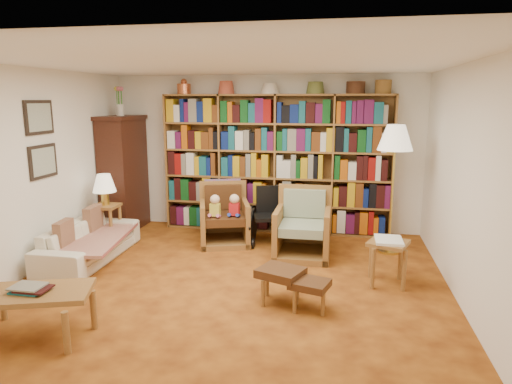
% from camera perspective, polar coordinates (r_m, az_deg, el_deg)
% --- Properties ---
extents(floor, '(5.00, 5.00, 0.00)m').
position_cam_1_polar(floor, '(5.41, -3.36, -11.57)').
color(floor, '#AF611B').
rests_on(floor, ground).
extents(ceiling, '(5.00, 5.00, 0.00)m').
position_cam_1_polar(ceiling, '(4.99, -3.71, 15.86)').
color(ceiling, white).
rests_on(ceiling, wall_back).
extents(wall_back, '(5.00, 0.00, 5.00)m').
position_cam_1_polar(wall_back, '(7.48, 1.15, 4.85)').
color(wall_back, white).
rests_on(wall_back, floor).
extents(wall_front, '(5.00, 0.00, 5.00)m').
position_cam_1_polar(wall_front, '(2.77, -16.31, -7.35)').
color(wall_front, white).
rests_on(wall_front, floor).
extents(wall_left, '(0.00, 5.00, 5.00)m').
position_cam_1_polar(wall_left, '(6.15, -26.76, 2.15)').
color(wall_left, white).
rests_on(wall_left, floor).
extents(wall_right, '(0.00, 5.00, 5.00)m').
position_cam_1_polar(wall_right, '(5.07, 25.07, 0.53)').
color(wall_right, white).
rests_on(wall_right, floor).
extents(bookshelf, '(3.60, 0.30, 2.42)m').
position_cam_1_polar(bookshelf, '(7.29, 2.48, 4.04)').
color(bookshelf, olive).
rests_on(bookshelf, floor).
extents(curio_cabinet, '(0.50, 0.95, 2.40)m').
position_cam_1_polar(curio_cabinet, '(7.75, -16.20, 2.42)').
color(curio_cabinet, '#3C1710').
rests_on(curio_cabinet, floor).
extents(framed_pictures, '(0.03, 0.52, 0.97)m').
position_cam_1_polar(framed_pictures, '(6.34, -25.28, 5.95)').
color(framed_pictures, black).
rests_on(framed_pictures, wall_left).
extents(sofa, '(1.73, 0.70, 0.50)m').
position_cam_1_polar(sofa, '(6.53, -20.10, -5.84)').
color(sofa, beige).
rests_on(sofa, floor).
extents(sofa_throw, '(1.01, 1.59, 0.04)m').
position_cam_1_polar(sofa_throw, '(6.49, -19.75, -5.46)').
color(sofa_throw, beige).
rests_on(sofa_throw, sofa).
extents(cushion_left, '(0.14, 0.38, 0.37)m').
position_cam_1_polar(cushion_left, '(6.83, -19.68, -3.31)').
color(cushion_left, maroon).
rests_on(cushion_left, sofa).
extents(cushion_right, '(0.14, 0.36, 0.35)m').
position_cam_1_polar(cushion_right, '(6.26, -22.88, -4.88)').
color(cushion_right, maroon).
rests_on(cushion_right, sofa).
extents(side_table_lamp, '(0.37, 0.37, 0.60)m').
position_cam_1_polar(side_table_lamp, '(7.08, -18.20, -2.92)').
color(side_table_lamp, olive).
rests_on(side_table_lamp, floor).
extents(table_lamp, '(0.34, 0.34, 0.46)m').
position_cam_1_polar(table_lamp, '(6.98, -18.45, 0.94)').
color(table_lamp, gold).
rests_on(table_lamp, side_table_lamp).
extents(armchair_leather, '(0.94, 0.94, 0.91)m').
position_cam_1_polar(armchair_leather, '(6.88, -3.78, -3.21)').
color(armchair_leather, olive).
rests_on(armchair_leather, floor).
extents(armchair_sage, '(0.75, 0.78, 0.93)m').
position_cam_1_polar(armchair_sage, '(6.36, 5.90, -4.64)').
color(armchair_sage, olive).
rests_on(armchair_sage, floor).
extents(wheelchair, '(0.52, 0.68, 0.85)m').
position_cam_1_polar(wheelchair, '(6.83, 1.57, -3.18)').
color(wheelchair, black).
rests_on(wheelchair, floor).
extents(floor_lamp, '(0.47, 0.47, 1.79)m').
position_cam_1_polar(floor_lamp, '(6.45, 17.00, 5.89)').
color(floor_lamp, gold).
rests_on(floor_lamp, floor).
extents(side_table_papers, '(0.53, 0.53, 0.55)m').
position_cam_1_polar(side_table_papers, '(5.50, 16.16, -6.89)').
color(side_table_papers, olive).
rests_on(side_table_papers, floor).
extents(footstool_a, '(0.55, 0.51, 0.38)m').
position_cam_1_polar(footstool_a, '(4.88, 3.10, -10.30)').
color(footstool_a, '#4E2814').
rests_on(footstool_a, floor).
extents(footstool_b, '(0.45, 0.41, 0.32)m').
position_cam_1_polar(footstool_b, '(4.76, 6.73, -11.59)').
color(footstool_b, '#4E2814').
rests_on(footstool_b, floor).
extents(coffee_table, '(1.17, 0.83, 0.49)m').
position_cam_1_polar(coffee_table, '(4.67, -26.39, -11.64)').
color(coffee_table, olive).
rests_on(coffee_table, floor).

